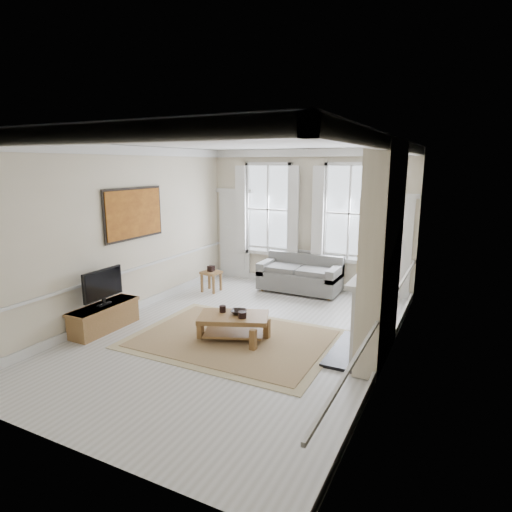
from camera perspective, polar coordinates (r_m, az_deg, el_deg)
The scene contains 23 objects.
floor at distance 7.91m, azimuth -2.45°, elevation -10.44°, with size 7.20×7.20×0.00m, color #B7B5AD.
ceiling at distance 7.31m, azimuth -2.70°, elevation 14.98°, with size 7.20×7.20×0.00m, color white.
back_wall at distance 10.68m, azimuth 6.88°, elevation 4.88°, with size 5.20×5.20×0.00m, color beige.
left_wall at distance 8.96m, azimuth -17.28°, elevation 3.03°, with size 7.20×7.20×0.00m, color beige.
right_wall at distance 6.59m, azimuth 17.62°, elevation -0.14°, with size 7.20×7.20×0.00m, color beige.
window_left at distance 11.00m, azimuth 1.64°, elevation 6.22°, with size 1.26×0.20×2.20m, color #B2BCC6, non-canonical shape.
window_right at distance 10.30m, azimuth 12.34°, elevation 5.54°, with size 1.26×0.20×2.20m, color #B2BCC6, non-canonical shape.
door_left at distance 11.57m, azimuth -2.87°, elevation 2.75°, with size 0.90×0.08×2.30m, color silver.
door_right at distance 10.23m, azimuth 17.59°, elevation 0.95°, with size 0.90×0.08×2.30m, color silver.
painting at distance 9.11m, azimuth -15.94°, elevation 5.47°, with size 0.05×1.66×1.06m, color #B6691F.
chimney_breast at distance 6.81m, azimuth 16.44°, elevation 0.32°, with size 0.35×1.70×3.38m, color beige.
hearth at distance 7.40m, azimuth 12.34°, elevation -12.16°, with size 0.55×1.50×0.05m, color black.
fireplace at distance 7.10m, azimuth 14.17°, elevation -7.17°, with size 0.21×1.45×1.33m.
mirror at distance 6.79m, azimuth 14.83°, elevation 3.38°, with size 0.06×1.26×1.06m, color gold.
sofa at distance 10.47m, azimuth 5.98°, elevation -2.70°, with size 1.93×0.94×0.88m.
side_table at distance 10.42m, azimuth -5.99°, elevation -2.61°, with size 0.47×0.47×0.50m.
rug at distance 7.72m, azimuth -2.98°, elevation -10.93°, with size 3.50×2.60×0.02m, color #98774E.
coffee_table at distance 7.59m, azimuth -3.01°, elevation -8.45°, with size 1.38×1.10×0.45m.
ceramic_pot_a at distance 7.70m, azimuth -4.47°, elevation -7.05°, with size 0.12×0.12×0.12m, color black.
ceramic_pot_b at distance 7.41m, azimuth -1.86°, elevation -7.84°, with size 0.15×0.15×0.11m, color black.
bowl at distance 7.61m, azimuth -2.32°, elevation -7.46°, with size 0.28×0.28×0.07m, color black.
tv_stand at distance 8.52m, azimuth -19.55°, elevation -7.71°, with size 0.44×1.37×0.49m, color brown.
tv at distance 8.32m, azimuth -19.75°, elevation -3.59°, with size 0.08×0.90×0.68m.
Camera 1 is at (3.55, -6.38, 3.04)m, focal length 30.00 mm.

